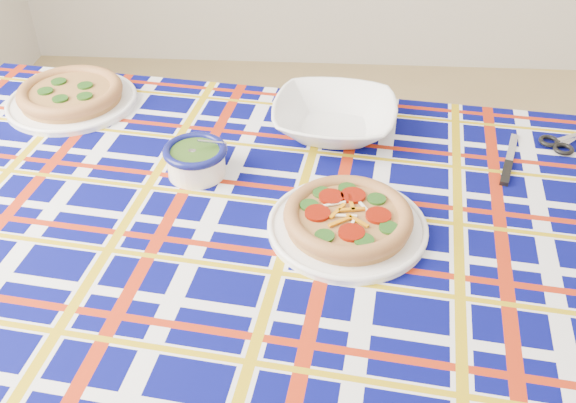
# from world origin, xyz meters

# --- Properties ---
(floor) EXTENTS (4.00, 4.00, 0.00)m
(floor) POSITION_xyz_m (0.00, 0.00, 0.00)
(floor) COLOR tan
(floor) RESTS_ON ground
(dining_table) EXTENTS (1.68, 1.18, 0.74)m
(dining_table) POSITION_xyz_m (-0.59, -0.23, 0.67)
(dining_table) COLOR brown
(dining_table) RESTS_ON floor
(tablecloth) EXTENTS (1.72, 1.21, 0.10)m
(tablecloth) POSITION_xyz_m (-0.59, -0.23, 0.69)
(tablecloth) COLOR #040651
(tablecloth) RESTS_ON dining_table
(main_focaccia_plate) EXTENTS (0.34, 0.34, 0.06)m
(main_focaccia_plate) POSITION_xyz_m (-0.42, -0.26, 0.77)
(main_focaccia_plate) COLOR #A06D39
(main_focaccia_plate) RESTS_ON tablecloth
(pesto_bowl) EXTENTS (0.15, 0.15, 0.08)m
(pesto_bowl) POSITION_xyz_m (-0.71, -0.10, 0.78)
(pesto_bowl) COLOR #1E3A10
(pesto_bowl) RESTS_ON tablecloth
(serving_bowl) EXTENTS (0.29, 0.29, 0.07)m
(serving_bowl) POSITION_xyz_m (-0.44, 0.08, 0.77)
(serving_bowl) COLOR white
(serving_bowl) RESTS_ON tablecloth
(second_focaccia_plate) EXTENTS (0.34, 0.34, 0.06)m
(second_focaccia_plate) POSITION_xyz_m (-1.06, 0.16, 0.77)
(second_focaccia_plate) COLOR #A06D39
(second_focaccia_plate) RESTS_ON tablecloth
(table_knife) EXTENTS (0.08, 0.21, 0.01)m
(table_knife) POSITION_xyz_m (-0.07, 0.02, 0.75)
(table_knife) COLOR silver
(table_knife) RESTS_ON tablecloth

